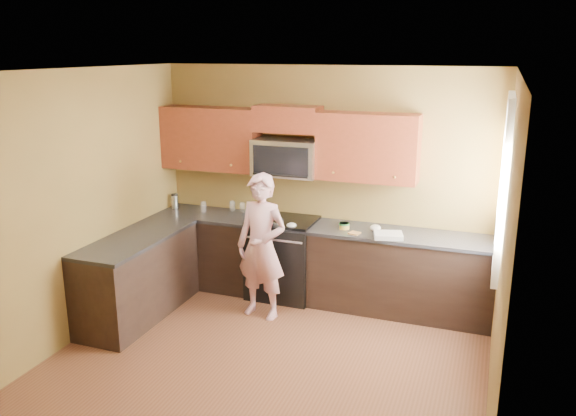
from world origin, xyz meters
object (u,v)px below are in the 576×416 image
at_px(microwave, 287,175).
at_px(travel_mug, 175,208).
at_px(woman, 262,247).
at_px(frying_pan, 272,225).
at_px(butter_tub, 344,229).
at_px(stove, 283,257).

bearing_deg(microwave, travel_mug, -178.83).
relative_size(microwave, woman, 0.47).
xyz_separation_m(microwave, frying_pan, (-0.04, -0.38, -0.50)).
bearing_deg(butter_tub, stove, 177.86).
relative_size(stove, travel_mug, 5.19).
height_order(stove, frying_pan, frying_pan).
height_order(frying_pan, butter_tub, frying_pan).
xyz_separation_m(stove, butter_tub, (0.75, -0.03, 0.45)).
bearing_deg(microwave, butter_tub, -11.57).
distance_m(stove, microwave, 0.98).
bearing_deg(woman, butter_tub, 45.18).
distance_m(stove, butter_tub, 0.87).
xyz_separation_m(woman, travel_mug, (-1.48, 0.70, 0.12)).
xyz_separation_m(butter_tub, travel_mug, (-2.25, 0.12, -0.00)).
relative_size(microwave, butter_tub, 6.49).
bearing_deg(stove, frying_pan, -99.37).
bearing_deg(travel_mug, butter_tub, -3.12).
distance_m(woman, butter_tub, 0.97).
bearing_deg(travel_mug, woman, -25.27).
relative_size(stove, woman, 0.59).
distance_m(microwave, frying_pan, 0.63).
bearing_deg(microwave, woman, -91.62).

